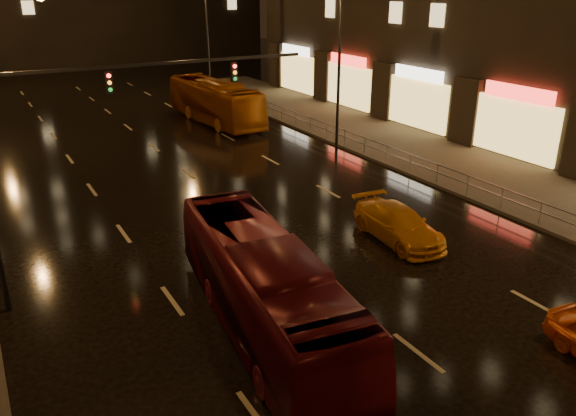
% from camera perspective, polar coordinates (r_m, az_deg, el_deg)
% --- Properties ---
extents(ground, '(140.00, 140.00, 0.00)m').
position_cam_1_polar(ground, '(28.74, -8.74, 2.36)').
color(ground, black).
rests_on(ground, ground).
extents(sidewalk_right, '(7.00, 70.00, 0.15)m').
position_cam_1_polar(sidewalk_right, '(32.17, 17.84, 3.82)').
color(sidewalk_right, '#38332D').
rests_on(sidewalk_right, ground).
extents(traffic_signal, '(15.31, 0.32, 6.20)m').
position_cam_1_polar(traffic_signal, '(26.22, -19.83, 10.18)').
color(traffic_signal, black).
rests_on(traffic_signal, ground).
extents(railing_right, '(0.05, 56.00, 1.00)m').
position_cam_1_polar(railing_right, '(31.79, 9.98, 5.89)').
color(railing_right, '#99999E').
rests_on(railing_right, sidewalk_right).
extents(bus_red, '(3.66, 10.43, 2.84)m').
position_cam_1_polar(bus_red, '(16.19, -2.40, -8.04)').
color(bus_red, '#560C14').
rests_on(bus_red, ground).
extents(bus_curb, '(3.11, 10.99, 3.03)m').
position_cam_1_polar(bus_curb, '(41.60, -7.46, 10.68)').
color(bus_curb, '#AE5811').
rests_on(bus_curb, ground).
extents(taxi_far, '(2.19, 4.67, 1.32)m').
position_cam_1_polar(taxi_far, '(22.51, 11.15, -1.64)').
color(taxi_far, orange).
rests_on(taxi_far, ground).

